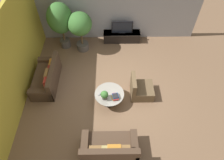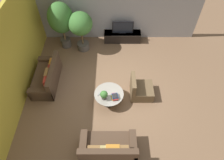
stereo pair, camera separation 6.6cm
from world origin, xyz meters
TOP-DOWN VIEW (x-y plane):
  - ground_plane at (0.00, 0.00)m, footprint 24.00×24.00m
  - back_wall_stone at (0.00, 3.26)m, footprint 7.40×0.12m
  - side_wall_left at (-3.26, 0.20)m, footprint 0.12×7.40m
  - media_console at (0.38, 2.94)m, footprint 1.68×0.50m
  - television at (0.38, 2.94)m, footprint 0.93×0.13m
  - coffee_table at (-0.20, -0.44)m, footprint 1.01×1.01m
  - couch_by_wall at (-2.53, 0.43)m, footprint 0.84×1.78m
  - couch_near_entry at (-0.20, -2.27)m, footprint 1.62×0.84m
  - armchair_wicker at (0.92, -0.15)m, footprint 0.80×0.76m
  - potted_palm_tall at (-2.15, 2.58)m, footprint 1.03×1.03m
  - potted_palm_corner at (-1.36, 2.39)m, footprint 0.99×0.99m
  - potted_plant_tabletop at (-0.36, -0.63)m, footprint 0.26×0.26m
  - book_stack at (0.01, -0.59)m, footprint 0.27×0.32m
  - remote_black at (-0.34, -0.41)m, footprint 0.12×0.16m
  - remote_silver at (-0.53, -0.46)m, footprint 0.12×0.16m

SIDE VIEW (x-z plane):
  - ground_plane at x=0.00m, z-range 0.00..0.00m
  - media_console at x=0.38m, z-range 0.01..0.47m
  - armchair_wicker at x=0.92m, z-range -0.16..0.70m
  - couch_by_wall at x=-2.53m, z-range -0.13..0.71m
  - couch_near_entry at x=-0.20m, z-range -0.13..0.71m
  - coffee_table at x=-0.20m, z-range 0.09..0.53m
  - remote_black at x=-0.34m, z-range 0.44..0.46m
  - remote_silver at x=-0.53m, z-range 0.44..0.46m
  - book_stack at x=0.01m, z-range 0.44..0.55m
  - potted_plant_tabletop at x=-0.36m, z-range 0.46..0.81m
  - television at x=0.38m, z-range 0.45..1.01m
  - potted_palm_corner at x=-1.36m, z-range 0.32..2.10m
  - potted_palm_tall at x=-2.15m, z-range 0.34..2.42m
  - back_wall_stone at x=0.00m, z-range 0.00..3.00m
  - side_wall_left at x=-3.26m, z-range 0.00..3.00m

